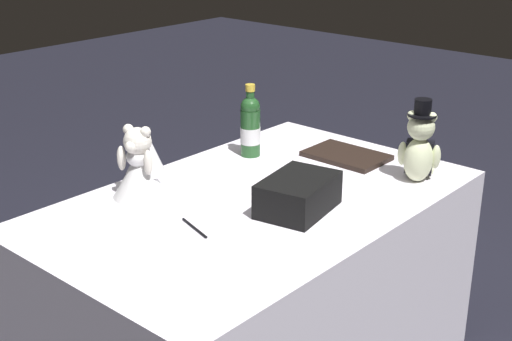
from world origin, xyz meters
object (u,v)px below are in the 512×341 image
teddy_bear_groom (420,148)px  champagne_bottle (250,126)px  teddy_bear_bride (141,164)px  signing_pen (194,227)px  guestbook (347,156)px  gift_case_black (298,195)px

teddy_bear_groom → champagne_bottle: 0.65m
teddy_bear_bride → signing_pen: bearing=-102.5°
champagne_bottle → guestbook: champagne_bottle is taller
teddy_bear_groom → signing_pen: 0.86m
teddy_bear_groom → teddy_bear_bride: 0.96m
teddy_bear_groom → signing_pen: (-0.80, 0.31, -0.12)m
gift_case_black → signing_pen: bearing=153.7°
champagne_bottle → guestbook: 0.39m
signing_pen → guestbook: bearing=0.4°
champagne_bottle → teddy_bear_groom: bearing=-71.9°
gift_case_black → guestbook: bearing=17.4°
teddy_bear_groom → teddy_bear_bride: bearing=139.3°
teddy_bear_groom → signing_pen: teddy_bear_groom is taller
teddy_bear_groom → guestbook: (0.02, 0.31, -0.11)m
signing_pen → gift_case_black: bearing=-26.3°
signing_pen → teddy_bear_groom: bearing=-20.9°
teddy_bear_groom → guestbook: 0.33m
teddy_bear_groom → champagne_bottle: bearing=108.1°
teddy_bear_bride → signing_pen: teddy_bear_bride is taller
teddy_bear_bride → champagne_bottle: size_ratio=0.88×
teddy_bear_bride → champagne_bottle: champagne_bottle is taller
teddy_bear_bride → gift_case_black: bearing=-63.1°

